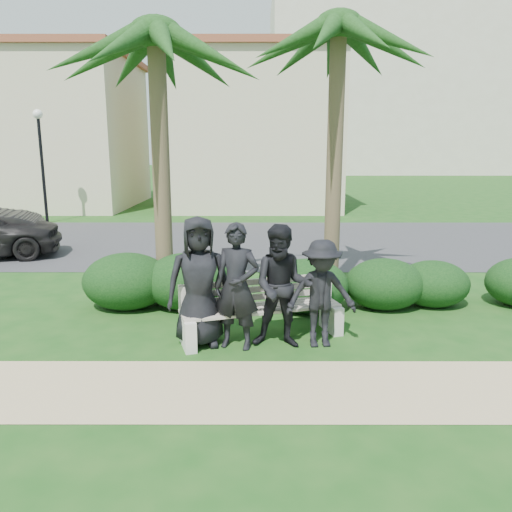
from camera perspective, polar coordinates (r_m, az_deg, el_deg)
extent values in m
plane|color=#164513|center=(7.95, 5.80, -8.96)|extent=(160.00, 160.00, 0.00)
cube|color=tan|center=(6.32, 7.44, -14.87)|extent=(30.00, 1.60, 0.01)
cube|color=#2D2D30|center=(15.66, 2.94, 1.68)|extent=(160.00, 8.00, 0.01)
cube|color=beige|center=(27.75, -24.38, 12.50)|extent=(10.00, 8.00, 7.00)
cube|color=brown|center=(28.07, -25.07, 19.94)|extent=(10.40, 8.40, 0.30)
cube|color=beige|center=(25.38, -0.42, 13.68)|extent=(8.00, 8.00, 7.00)
cube|color=brown|center=(25.73, -0.44, 21.83)|extent=(8.40, 8.40, 0.30)
cube|color=beige|center=(64.50, 14.05, 18.25)|extent=(26.00, 18.00, 20.00)
cylinder|color=black|center=(21.06, -23.18, 8.92)|extent=(0.12, 0.12, 4.00)
sphere|color=white|center=(21.08, -23.68, 14.63)|extent=(0.36, 0.36, 0.36)
cube|color=gray|center=(7.62, 0.78, -6.16)|extent=(2.52, 1.27, 0.04)
cube|color=gray|center=(7.78, 0.76, -3.79)|extent=(2.37, 0.77, 0.29)
cube|color=beige|center=(7.77, -7.83, -7.76)|extent=(0.33, 0.59, 0.45)
cube|color=beige|center=(7.79, 9.34, -7.74)|extent=(0.33, 0.59, 0.45)
imported|color=black|center=(7.31, -6.54, -2.96)|extent=(1.05, 0.80, 1.92)
imported|color=black|center=(7.17, -2.22, -3.50)|extent=(0.77, 0.60, 1.84)
imported|color=black|center=(7.22, 3.04, -3.53)|extent=(0.95, 0.78, 1.81)
imported|color=black|center=(7.32, 7.46, -4.29)|extent=(1.08, 0.69, 1.59)
ellipsoid|color=black|center=(9.39, -14.55, -2.61)|extent=(1.60, 1.32, 1.04)
ellipsoid|color=black|center=(9.48, -7.93, -3.48)|extent=(0.97, 0.80, 0.63)
ellipsoid|color=black|center=(8.97, 5.85, -3.22)|extent=(1.49, 1.23, 0.97)
ellipsoid|color=black|center=(9.39, 14.48, -2.95)|extent=(1.44, 1.19, 0.94)
ellipsoid|color=black|center=(9.80, 19.58, -2.86)|extent=(1.33, 1.10, 0.87)
ellipsoid|color=black|center=(9.18, -7.83, -2.68)|extent=(1.60, 1.32, 1.04)
cylinder|color=brown|center=(9.33, -10.77, 9.19)|extent=(0.32, 0.32, 4.81)
cylinder|color=brown|center=(10.29, 8.94, 10.52)|extent=(0.32, 0.32, 5.17)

